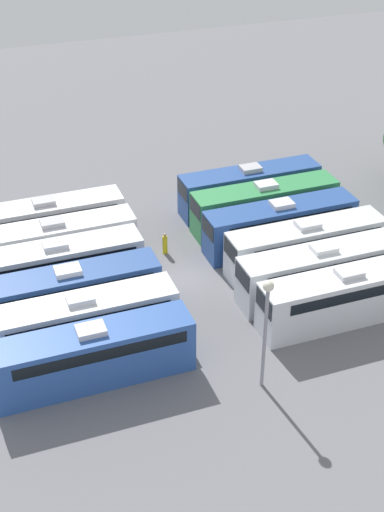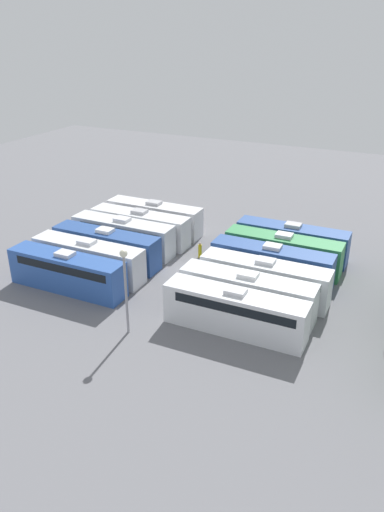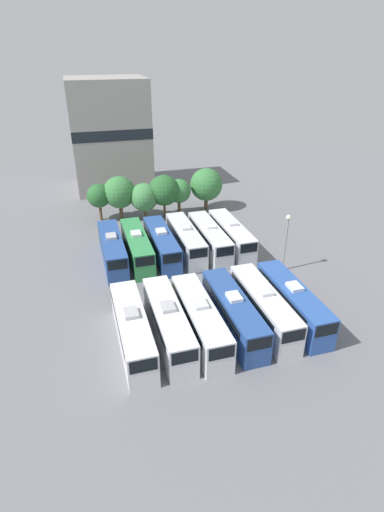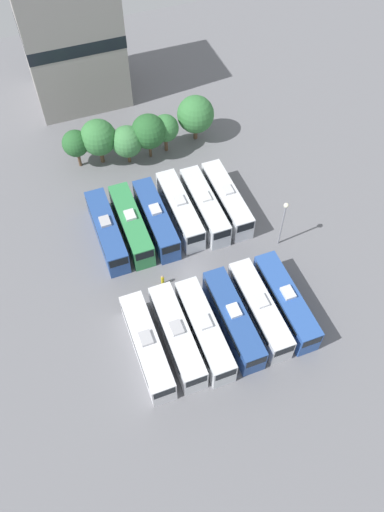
{
  "view_description": "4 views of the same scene",
  "coord_description": "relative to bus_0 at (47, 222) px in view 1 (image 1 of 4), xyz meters",
  "views": [
    {
      "loc": [
        38.53,
        -13.45,
        27.93
      ],
      "look_at": [
        0.28,
        0.52,
        1.93
      ],
      "focal_mm": 50.0,
      "sensor_mm": 36.0,
      "label": 1
    },
    {
      "loc": [
        39.45,
        19.44,
        22.01
      ],
      "look_at": [
        -0.27,
        0.53,
        1.68
      ],
      "focal_mm": 35.0,
      "sensor_mm": 36.0,
      "label": 2
    },
    {
      "loc": [
        -10.83,
        -36.49,
        24.14
      ],
      "look_at": [
        0.44,
        1.56,
        3.1
      ],
      "focal_mm": 28.0,
      "sensor_mm": 36.0,
      "label": 3
    },
    {
      "loc": [
        -11.7,
        -31.11,
        48.36
      ],
      "look_at": [
        0.35,
        0.85,
        2.33
      ],
      "focal_mm": 35.0,
      "sensor_mm": 36.0,
      "label": 4
    }
  ],
  "objects": [
    {
      "name": "bus_8",
      "position": [
        6.25,
        16.04,
        0.0
      ],
      "size": [
        2.52,
        11.43,
        3.74
      ],
      "color": "#284C93",
      "rests_on": "ground_plane"
    },
    {
      "name": "light_pole",
      "position": [
        19.47,
        8.5,
        3.04
      ],
      "size": [
        0.6,
        0.6,
        7.14
      ],
      "color": "gray",
      "rests_on": "ground_plane"
    },
    {
      "name": "bus_0",
      "position": [
        0.0,
        0.0,
        0.0
      ],
      "size": [
        2.52,
        11.43,
        3.74
      ],
      "color": "silver",
      "rests_on": "ground_plane"
    },
    {
      "name": "ground_plane",
      "position": [
        7.89,
        7.9,
        -1.86
      ],
      "size": [
        119.78,
        119.78,
        0.0
      ],
      "primitive_type": "plane",
      "color": "slate"
    },
    {
      "name": "bus_6",
      "position": [
        0.09,
        16.33,
        0.0
      ],
      "size": [
        2.52,
        11.43,
        3.74
      ],
      "color": "#284C93",
      "rests_on": "ground_plane"
    },
    {
      "name": "bus_4",
      "position": [
        12.66,
        -0.12,
        0.0
      ],
      "size": [
        2.52,
        11.43,
        3.74
      ],
      "color": "silver",
      "rests_on": "ground_plane"
    },
    {
      "name": "bus_7",
      "position": [
        3.14,
        16.25,
        0.0
      ],
      "size": [
        2.52,
        11.43,
        3.74
      ],
      "color": "#338C4C",
      "rests_on": "ground_plane"
    },
    {
      "name": "bus_11",
      "position": [
        15.68,
        16.0,
        0.0
      ],
      "size": [
        2.52,
        11.43,
        3.74
      ],
      "color": "silver",
      "rests_on": "ground_plane"
    },
    {
      "name": "bus_1",
      "position": [
        3.26,
        0.01,
        0.0
      ],
      "size": [
        2.52,
        11.43,
        3.74
      ],
      "color": "silver",
      "rests_on": "ground_plane"
    },
    {
      "name": "bus_3",
      "position": [
        9.52,
        -0.2,
        0.0
      ],
      "size": [
        2.52,
        11.43,
        3.74
      ],
      "color": "#284C93",
      "rests_on": "ground_plane"
    },
    {
      "name": "bus_9",
      "position": [
        9.51,
        16.41,
        0.0
      ],
      "size": [
        2.52,
        11.43,
        3.74
      ],
      "color": "silver",
      "rests_on": "ground_plane"
    },
    {
      "name": "worker_person",
      "position": [
        4.27,
        7.75,
        -1.09
      ],
      "size": [
        0.36,
        0.36,
        1.66
      ],
      "color": "gold",
      "rests_on": "ground_plane"
    },
    {
      "name": "bus_5",
      "position": [
        15.76,
        -0.21,
        0.0
      ],
      "size": [
        2.52,
        11.43,
        3.74
      ],
      "color": "#2D56A8",
      "rests_on": "ground_plane"
    },
    {
      "name": "bus_2",
      "position": [
        6.18,
        -0.35,
        0.0
      ],
      "size": [
        2.52,
        11.43,
        3.74
      ],
      "color": "silver",
      "rests_on": "ground_plane"
    },
    {
      "name": "bus_10",
      "position": [
        12.62,
        15.92,
        0.0
      ],
      "size": [
        2.52,
        11.43,
        3.74
      ],
      "color": "silver",
      "rests_on": "ground_plane"
    }
  ]
}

